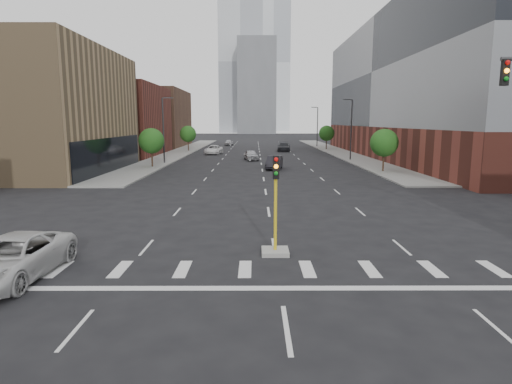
{
  "coord_description": "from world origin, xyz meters",
  "views": [
    {
      "loc": [
        -0.91,
        -9.38,
        5.85
      ],
      "look_at": [
        -0.85,
        10.82,
        2.5
      ],
      "focal_mm": 30.0,
      "sensor_mm": 36.0,
      "label": 1
    }
  ],
  "objects_px": {
    "median_traffic_signal": "(275,233)",
    "car_mid_right": "(274,163)",
    "car_near_left": "(251,155)",
    "parked_minivan": "(12,258)",
    "car_far_left": "(214,150)",
    "car_deep_right": "(284,147)",
    "car_distant": "(229,142)"
  },
  "relations": [
    {
      "from": "car_far_left",
      "to": "car_distant",
      "type": "distance_m",
      "value": 28.13
    },
    {
      "from": "car_near_left",
      "to": "car_mid_right",
      "type": "height_order",
      "value": "car_mid_right"
    },
    {
      "from": "median_traffic_signal",
      "to": "car_mid_right",
      "type": "bearing_deg",
      "value": 87.49
    },
    {
      "from": "median_traffic_signal",
      "to": "car_far_left",
      "type": "bearing_deg",
      "value": 98.06
    },
    {
      "from": "median_traffic_signal",
      "to": "car_near_left",
      "type": "relative_size",
      "value": 0.96
    },
    {
      "from": "car_mid_right",
      "to": "car_deep_right",
      "type": "relative_size",
      "value": 0.83
    },
    {
      "from": "car_mid_right",
      "to": "car_far_left",
      "type": "height_order",
      "value": "car_mid_right"
    },
    {
      "from": "median_traffic_signal",
      "to": "parked_minivan",
      "type": "bearing_deg",
      "value": -163.48
    },
    {
      "from": "car_near_left",
      "to": "car_deep_right",
      "type": "distance_m",
      "value": 20.47
    },
    {
      "from": "car_mid_right",
      "to": "median_traffic_signal",
      "type": "bearing_deg",
      "value": -83.63
    },
    {
      "from": "car_distant",
      "to": "parked_minivan",
      "type": "relative_size",
      "value": 0.74
    },
    {
      "from": "median_traffic_signal",
      "to": "car_mid_right",
      "type": "relative_size",
      "value": 0.9
    },
    {
      "from": "car_near_left",
      "to": "car_far_left",
      "type": "bearing_deg",
      "value": 109.52
    },
    {
      "from": "median_traffic_signal",
      "to": "parked_minivan",
      "type": "height_order",
      "value": "median_traffic_signal"
    },
    {
      "from": "median_traffic_signal",
      "to": "car_distant",
      "type": "distance_m",
      "value": 87.14
    },
    {
      "from": "car_near_left",
      "to": "car_mid_right",
      "type": "relative_size",
      "value": 0.94
    },
    {
      "from": "car_deep_right",
      "to": "parked_minivan",
      "type": "bearing_deg",
      "value": -97.31
    },
    {
      "from": "median_traffic_signal",
      "to": "car_near_left",
      "type": "height_order",
      "value": "median_traffic_signal"
    },
    {
      "from": "car_mid_right",
      "to": "parked_minivan",
      "type": "xyz_separation_m",
      "value": [
        -11.5,
        -37.23,
        -0.01
      ]
    },
    {
      "from": "car_mid_right",
      "to": "car_deep_right",
      "type": "height_order",
      "value": "car_deep_right"
    },
    {
      "from": "car_deep_right",
      "to": "parked_minivan",
      "type": "distance_m",
      "value": 70.57
    },
    {
      "from": "car_near_left",
      "to": "parked_minivan",
      "type": "bearing_deg",
      "value": -109.46
    },
    {
      "from": "car_far_left",
      "to": "car_deep_right",
      "type": "bearing_deg",
      "value": 34.11
    },
    {
      "from": "median_traffic_signal",
      "to": "car_deep_right",
      "type": "distance_m",
      "value": 66.21
    },
    {
      "from": "car_far_left",
      "to": "parked_minivan",
      "type": "relative_size",
      "value": 0.99
    },
    {
      "from": "car_far_left",
      "to": "car_deep_right",
      "type": "distance_m",
      "value": 15.03
    },
    {
      "from": "car_far_left",
      "to": "car_distant",
      "type": "xyz_separation_m",
      "value": [
        1.05,
        28.11,
        -0.06
      ]
    },
    {
      "from": "car_far_left",
      "to": "car_distant",
      "type": "height_order",
      "value": "car_far_left"
    },
    {
      "from": "median_traffic_signal",
      "to": "car_distant",
      "type": "bearing_deg",
      "value": 94.78
    },
    {
      "from": "car_deep_right",
      "to": "car_distant",
      "type": "bearing_deg",
      "value": 124.94
    },
    {
      "from": "median_traffic_signal",
      "to": "car_deep_right",
      "type": "height_order",
      "value": "median_traffic_signal"
    },
    {
      "from": "median_traffic_signal",
      "to": "car_mid_right",
      "type": "distance_m",
      "value": 34.3
    }
  ]
}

